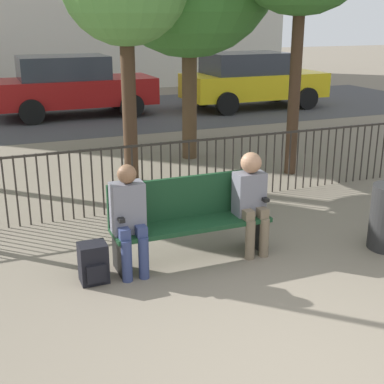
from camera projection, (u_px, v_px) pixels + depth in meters
The scene contains 9 objects.
ground_plane at pixel (310, 384), 3.97m from camera, with size 80.00×80.00×0.00m, color #706656.
park_bench at pixel (189, 216), 5.93m from camera, with size 1.78×0.45×0.92m.
seated_person_0 at pixel (129, 214), 5.51m from camera, with size 0.34×0.39×1.19m.
seated_person_1 at pixel (251, 196), 6.01m from camera, with size 0.34×0.39×1.18m.
backpack at pixel (93, 263), 5.45m from camera, with size 0.28×0.28×0.42m.
fence_railing at pixel (142, 172), 7.40m from camera, with size 9.01×0.03×0.95m.
street_surface at pixel (58, 117), 14.53m from camera, with size 24.00×6.00×0.01m.
parked_car_0 at pixel (252, 79), 15.76m from camera, with size 4.20×1.94×1.62m.
parked_car_2 at pixel (73, 85), 14.45m from camera, with size 4.20×1.94×1.62m.
Camera 1 is at (-2.07, -2.75, 2.60)m, focal length 50.00 mm.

